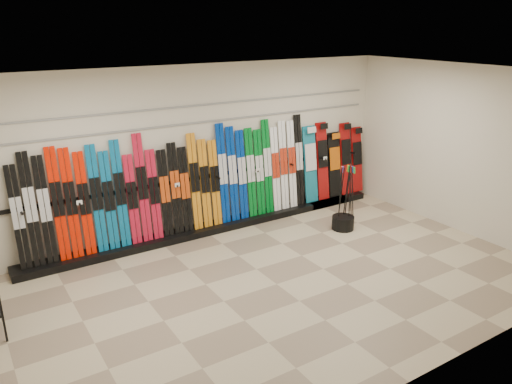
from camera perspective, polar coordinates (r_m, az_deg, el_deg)
floor at (r=7.49m, az=2.38°, el=-10.48°), size 8.00×8.00×0.00m
back_wall at (r=8.96m, az=-6.65°, el=4.75°), size 8.00×0.00×8.00m
right_wall at (r=9.66m, az=22.48°, el=4.47°), size 0.00×5.00×5.00m
ceiling at (r=6.56m, az=2.74°, el=13.00°), size 8.00×8.00×0.00m
ski_rack_base at (r=9.32m, az=-4.48°, el=-3.94°), size 8.00×0.40×0.12m
skis at (r=8.79m, az=-8.62°, el=0.73°), size 5.37×0.24×1.83m
snowboards at (r=10.65m, az=8.80°, el=3.42°), size 1.57×0.25×1.60m
pole_bin at (r=9.44m, az=9.91°, el=-3.47°), size 0.41×0.41×0.25m
ski_poles at (r=9.33m, az=10.23°, el=-0.57°), size 0.29×0.29×1.18m
slatwall_rail_0 at (r=8.83m, az=-6.72°, el=7.87°), size 7.60×0.02×0.03m
slatwall_rail_1 at (r=8.78m, az=-6.79°, el=9.79°), size 7.60×0.02×0.03m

